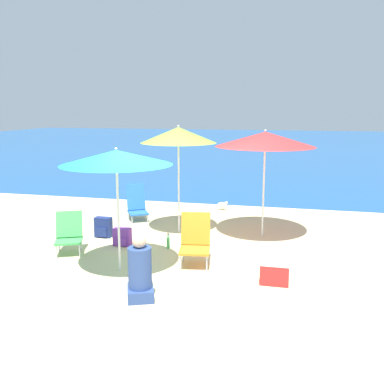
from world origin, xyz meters
The scene contains 14 objects.
ground_plane centered at (0.00, 0.00, 0.00)m, with size 60.00×60.00×0.00m, color beige.
sea_water centered at (0.00, 24.70, 0.00)m, with size 60.00×40.00×0.01m.
beach_umbrella_lime centered at (-0.49, 1.99, 1.99)m, with size 1.52×1.52×2.19m.
beach_umbrella_teal centered at (-0.83, -0.31, 1.79)m, with size 1.70×1.70×1.94m.
beach_umbrella_red centered at (1.21, 2.09, 1.93)m, with size 1.93×1.93×2.12m.
beach_chair_green centered at (-2.03, 0.28, 0.37)m, with size 0.62×0.66×0.72m.
beach_chair_orange centered at (0.25, 0.28, 0.41)m, with size 0.57×0.66×0.82m.
beach_chair_blue centered at (-1.70, 2.74, 0.36)m, with size 0.66×0.72×0.81m.
person_seated_near centered at (-0.16, -1.19, 0.37)m, with size 0.48×0.51×0.90m.
backpack_navy centered at (-1.85, 1.28, 0.20)m, with size 0.33×0.19×0.40m.
backpack_purple centered at (-1.28, 0.86, 0.16)m, with size 0.32×0.19×0.33m.
water_bottle centered at (-0.39, 0.90, 0.11)m, with size 0.06×0.06×0.28m.
cooler_box centered at (1.57, -0.24, 0.19)m, with size 0.42×0.31×0.37m.
seagull centered at (0.08, 4.09, 0.14)m, with size 0.27×0.11×0.23m.
Camera 1 is at (1.77, -6.26, 2.52)m, focal length 40.00 mm.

